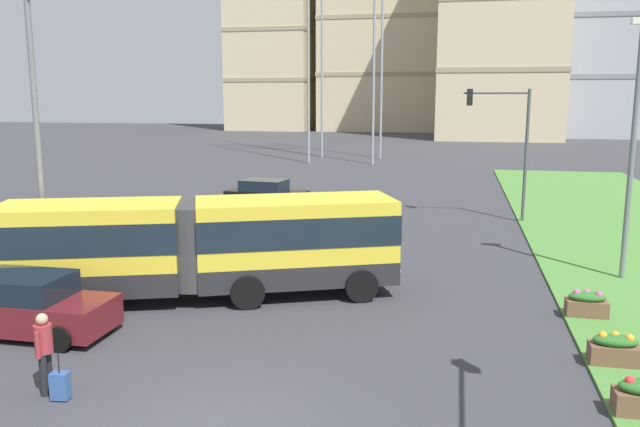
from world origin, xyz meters
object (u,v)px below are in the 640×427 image
car_black_sedan (266,195)px  rolling_suitcase (60,385)px  flower_planter_2 (587,303)px  flower_planter_1 (615,349)px  streetlight_median (633,140)px  streetlight_left (37,130)px  traffic_light_far_right (507,133)px  pedestrian_crossing (44,348)px  articulated_bus (202,245)px  car_maroon_sedan (26,306)px  apartment_tower_centre (502,7)px

car_black_sedan → rolling_suitcase: size_ratio=4.73×
rolling_suitcase → flower_planter_2: (11.37, 7.44, 0.11)m
flower_planter_1 → streetlight_median: (1.90, 7.62, 4.28)m
flower_planter_2 → streetlight_left: (-16.39, -0.57, 4.63)m
flower_planter_2 → traffic_light_far_right: bearing=95.4°
pedestrian_crossing → flower_planter_2: size_ratio=1.58×
articulated_bus → rolling_suitcase: (-0.25, -6.99, -1.34)m
car_maroon_sedan → flower_planter_2: size_ratio=4.00×
articulated_bus → traffic_light_far_right: (9.79, 14.68, 2.70)m
car_black_sedan → rolling_suitcase: (2.56, -22.92, -0.44)m
flower_planter_1 → traffic_light_far_right: bearing=94.4°
pedestrian_crossing → streetlight_median: bearing=40.1°
pedestrian_crossing → flower_planter_1: size_ratio=1.58×
rolling_suitcase → traffic_light_far_right: 24.23m
rolling_suitcase → streetlight_median: 18.25m
car_black_sedan → flower_planter_2: 20.82m
car_black_sedan → flower_planter_2: size_ratio=4.17×
pedestrian_crossing → apartment_tower_centre: 90.46m
pedestrian_crossing → streetlight_median: size_ratio=0.20×
streetlight_left → streetlight_median: streetlight_left is taller
flower_planter_2 → streetlight_median: streetlight_median is taller
articulated_bus → flower_planter_2: 11.20m
pedestrian_crossing → traffic_light_far_right: size_ratio=0.27×
car_black_sedan → streetlight_left: 16.79m
pedestrian_crossing → streetlight_left: streetlight_left is taller
car_maroon_sedan → flower_planter_1: bearing=3.8°
flower_planter_2 → streetlight_median: bearing=66.1°
pedestrian_crossing → flower_planter_1: pedestrian_crossing is taller
car_black_sedan → streetlight_median: bearing=-35.2°
streetlight_left → rolling_suitcase: bearing=-53.9°
rolling_suitcase → flower_planter_1: (11.37, 4.11, 0.11)m
car_black_sedan → flower_planter_1: 23.40m
streetlight_median → apartment_tower_centre: bearing=90.0°
rolling_suitcase → articulated_bus: bearing=88.0°
car_black_sedan → pedestrian_crossing: size_ratio=2.64×
rolling_suitcase → flower_planter_1: 12.09m
pedestrian_crossing → rolling_suitcase: 0.85m
articulated_bus → flower_planter_1: articulated_bus is taller
car_maroon_sedan → streetlight_left: 6.01m
pedestrian_crossing → car_maroon_sedan: bearing=131.4°
rolling_suitcase → traffic_light_far_right: (10.03, 21.68, 4.04)m
car_maroon_sedan → traffic_light_far_right: 22.96m
articulated_bus → traffic_light_far_right: 17.85m
car_black_sedan → streetlight_median: 19.78m
traffic_light_far_right → apartment_tower_centre: (3.19, 66.17, 14.40)m
articulated_bus → rolling_suitcase: articulated_bus is taller
flower_planter_1 → apartment_tower_centre: (1.85, 83.73, 18.33)m
rolling_suitcase → apartment_tower_centre: (13.22, 87.84, 18.44)m
articulated_bus → traffic_light_far_right: traffic_light_far_right is taller
articulated_bus → apartment_tower_centre: size_ratio=0.32×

